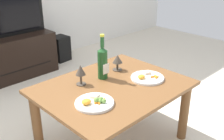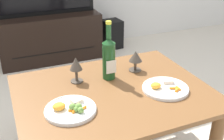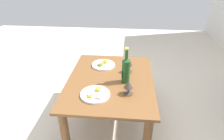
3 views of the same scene
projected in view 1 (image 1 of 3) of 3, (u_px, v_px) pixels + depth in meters
dining_table at (113, 97)px, 1.93m from camera, size 1.02×0.80×0.50m
tv_stand at (8, 58)px, 3.11m from camera, size 1.06×0.45×0.49m
tv_screen at (1, 15)px, 2.91m from camera, size 1.00×0.05×0.50m
floor_speaker at (60, 48)px, 3.65m from camera, size 0.23×0.23×0.33m
wine_bottle at (103, 62)px, 1.96m from camera, size 0.07×0.07×0.34m
goblet_left at (81, 71)px, 1.87m from camera, size 0.07×0.07×0.15m
goblet_right at (117, 60)px, 2.11m from camera, size 0.08×0.08×0.13m
dinner_plate_left at (94, 102)px, 1.66m from camera, size 0.25×0.25×0.05m
dinner_plate_right at (147, 77)px, 1.99m from camera, size 0.25×0.25×0.04m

